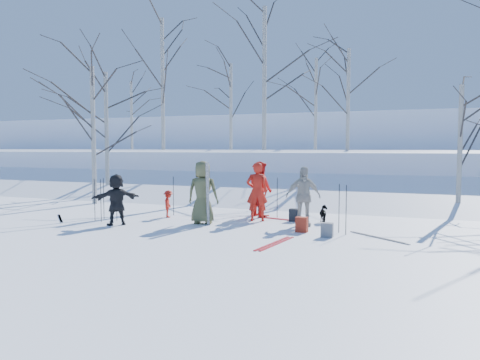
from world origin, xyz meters
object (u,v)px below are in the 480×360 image
at_px(skier_redor_behind, 261,189).
at_px(skier_red_seated, 168,204).
at_px(skier_olive_center, 203,192).
at_px(skier_red_north, 257,192).
at_px(backpack_dark, 295,215).
at_px(backpack_grey, 327,230).
at_px(skier_cream_east, 303,196).
at_px(dog, 325,214).
at_px(skier_grey_west, 116,200).
at_px(backpack_red, 302,225).

relative_size(skier_redor_behind, skier_red_seated, 2.05).
height_order(skier_olive_center, skier_redor_behind, skier_olive_center).
height_order(skier_red_north, backpack_dark, skier_red_north).
bearing_deg(skier_red_north, backpack_grey, 124.47).
bearing_deg(skier_red_seated, backpack_dark, -103.32).
xyz_separation_m(skier_cream_east, backpack_dark, (-0.45, 0.76, -0.69)).
bearing_deg(dog, skier_grey_west, 2.22).
bearing_deg(skier_grey_west, skier_red_seated, -156.30).
bearing_deg(skier_redor_behind, skier_grey_west, 85.66).
bearing_deg(backpack_red, skier_redor_behind, 130.04).
relative_size(skier_red_seated, skier_grey_west, 0.59).
height_order(skier_redor_behind, skier_grey_west, skier_redor_behind).
relative_size(skier_olive_center, backpack_dark, 4.83).
xyz_separation_m(skier_red_north, skier_redor_behind, (-0.24, 1.02, -0.00)).
relative_size(skier_redor_behind, backpack_grey, 4.91).
bearing_deg(dog, skier_red_north, -12.82).
bearing_deg(skier_redor_behind, backpack_grey, 175.75).
distance_m(skier_olive_center, skier_red_north, 1.77).
relative_size(backpack_red, backpack_grey, 1.11).
xyz_separation_m(skier_redor_behind, backpack_red, (2.05, -2.44, -0.72)).
bearing_deg(backpack_grey, skier_cream_east, 123.89).
bearing_deg(skier_olive_center, dog, -167.47).
bearing_deg(backpack_grey, backpack_dark, 122.76).
height_order(skier_olive_center, backpack_dark, skier_olive_center).
bearing_deg(backpack_grey, skier_olive_center, 168.83).
bearing_deg(skier_redor_behind, skier_red_north, 144.63).
height_order(skier_grey_west, backpack_red, skier_grey_west).
bearing_deg(skier_red_seated, backpack_grey, -128.79).
xyz_separation_m(skier_redor_behind, skier_grey_west, (-3.44, -3.32, -0.16)).
xyz_separation_m(skier_redor_behind, dog, (2.33, -0.67, -0.66)).
bearing_deg(skier_cream_east, backpack_red, -102.73).
relative_size(skier_red_north, skier_grey_west, 1.21).
distance_m(skier_red_north, backpack_dark, 1.41).
bearing_deg(skier_redor_behind, skier_red_seated, 68.96).
distance_m(skier_cream_east, backpack_dark, 1.12).
xyz_separation_m(skier_grey_west, dog, (5.76, 2.65, -0.50)).
height_order(dog, backpack_dark, dog).
bearing_deg(backpack_red, backpack_grey, -31.96).
height_order(skier_cream_east, skier_grey_west, skier_cream_east).
xyz_separation_m(dog, backpack_grey, (0.52, -2.27, -0.08)).
height_order(skier_cream_east, backpack_red, skier_cream_east).
distance_m(skier_cream_east, backpack_grey, 1.95).
xyz_separation_m(dog, backpack_red, (-0.28, -1.77, -0.06)).
bearing_deg(skier_grey_west, skier_olive_center, 160.22).
height_order(skier_red_north, backpack_grey, skier_red_north).
distance_m(skier_olive_center, skier_grey_west, 2.60).
relative_size(skier_grey_west, backpack_dark, 3.86).
bearing_deg(skier_cream_east, skier_red_seated, 155.16).
height_order(skier_red_seated, skier_cream_east, skier_cream_east).
xyz_separation_m(skier_cream_east, dog, (0.49, 0.76, -0.61)).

